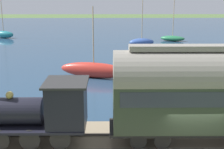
# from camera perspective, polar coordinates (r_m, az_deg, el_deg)

# --- Properties ---
(harbor_water) EXTENTS (80.00, 80.00, 0.01)m
(harbor_water) POSITION_cam_1_polar(r_m,az_deg,el_deg) (57.29, 3.24, 7.14)
(harbor_water) COLOR navy
(harbor_water) RESTS_ON ground
(rail_embankment) EXTENTS (5.26, 56.00, 0.69)m
(rail_embankment) POSITION_cam_1_polar(r_m,az_deg,el_deg) (16.03, 13.61, -12.94)
(rail_embankment) COLOR #84755B
(rail_embankment) RESTS_ON ground
(steam_locomotive) EXTENTS (2.20, 5.60, 3.31)m
(steam_locomotive) POSITION_cam_1_polar(r_m,az_deg,el_deg) (15.06, -12.90, -6.19)
(steam_locomotive) COLOR black
(steam_locomotive) RESTS_ON rail_embankment
(passenger_coach) EXTENTS (2.28, 8.75, 4.67)m
(passenger_coach) POSITION_cam_1_polar(r_m,az_deg,el_deg) (15.06, 16.44, -2.67)
(passenger_coach) COLOR black
(passenger_coach) RESTS_ON rail_embankment
(sailboat_green) EXTENTS (2.80, 4.17, 7.18)m
(sailboat_green) POSITION_cam_1_polar(r_m,az_deg,el_deg) (51.49, 11.01, 6.55)
(sailboat_green) COLOR #236B42
(sailboat_green) RESTS_ON harbor_water
(sailboat_teal) EXTENTS (2.35, 3.94, 9.59)m
(sailboat_teal) POSITION_cam_1_polar(r_m,az_deg,el_deg) (57.00, -19.18, 7.00)
(sailboat_teal) COLOR #1E707A
(sailboat_teal) RESTS_ON harbor_water
(sailboat_red) EXTENTS (2.99, 6.54, 6.44)m
(sailboat_red) POSITION_cam_1_polar(r_m,az_deg,el_deg) (28.68, -3.36, 0.85)
(sailboat_red) COLOR #B72D23
(sailboat_red) RESTS_ON harbor_water
(sailboat_blue) EXTENTS (2.14, 3.86, 9.41)m
(sailboat_blue) POSITION_cam_1_polar(r_m,az_deg,el_deg) (46.01, 5.46, 5.99)
(sailboat_blue) COLOR #335199
(sailboat_blue) RESTS_ON harbor_water
(rowboat_near_shore) EXTENTS (1.24, 2.19, 0.41)m
(rowboat_near_shore) POSITION_cam_1_polar(r_m,az_deg,el_deg) (25.27, 8.59, -2.45)
(rowboat_near_shore) COLOR #B7B2A3
(rowboat_near_shore) RESTS_ON harbor_water
(rowboat_far_out) EXTENTS (2.36, 2.19, 0.36)m
(rowboat_far_out) POSITION_cam_1_polar(r_m,az_deg,el_deg) (19.76, -10.28, -7.60)
(rowboat_far_out) COLOR #B7B2A3
(rowboat_far_out) RESTS_ON harbor_water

